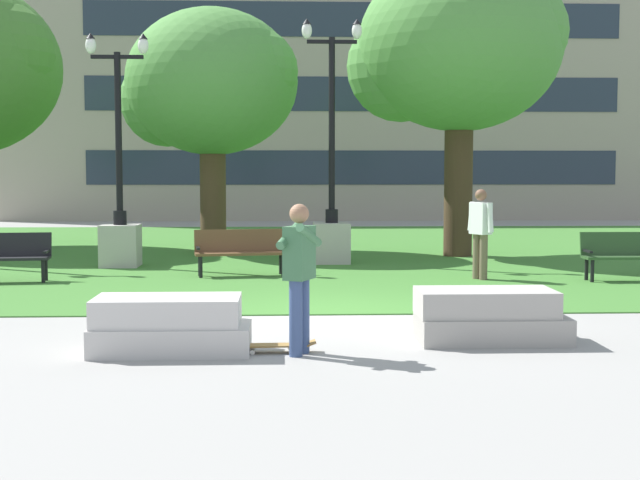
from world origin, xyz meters
The scene contains 15 objects.
ground_plane centered at (0.00, 0.00, 0.00)m, with size 140.00×140.00×0.00m, color gray.
grass_lawn centered at (0.00, 10.00, 0.01)m, with size 40.00×20.00×0.02m, color #3D752D.
concrete_block_center centered at (-2.04, -2.51, 0.31)m, with size 1.80×0.90×0.64m.
concrete_block_left centered at (1.76, -2.03, 0.31)m, with size 1.81×0.90×0.64m.
person_skateboarder centered at (-0.56, -2.71, 0.98)m, with size 0.54×0.58×1.71m.
skateboard centered at (-0.88, -2.59, 0.09)m, with size 1.03×0.27×0.14m.
park_bench_near_left centered at (5.77, 3.72, 0.54)m, with size 1.80×0.54×0.90m.
park_bench_far_left centered at (-1.57, 4.81, 0.54)m, with size 1.86×0.78×0.90m.
park_bench_far_right centered at (-5.98, 3.99, 0.54)m, with size 1.85×0.72×0.90m.
lamp_post_right centered at (-4.24, 6.55, 1.03)m, with size 1.32×0.80×4.96m.
lamp_post_center centered at (0.34, 7.08, 1.10)m, with size 1.32×0.80×5.37m.
tree_far_right centered at (3.42, 8.66, 4.99)m, with size 5.09×4.85×7.12m.
tree_far_left centered at (-2.56, 9.94, 4.22)m, with size 4.52×4.30×6.10m.
person_bystander_near_lawn centered at (2.99, 3.99, 0.98)m, with size 0.40×0.71×1.71m.
building_facade_distant centered at (2.19, 24.50, 5.56)m, with size 29.15×1.03×11.12m.
Camera 1 is at (-0.75, -12.66, 2.08)m, focal length 50.00 mm.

